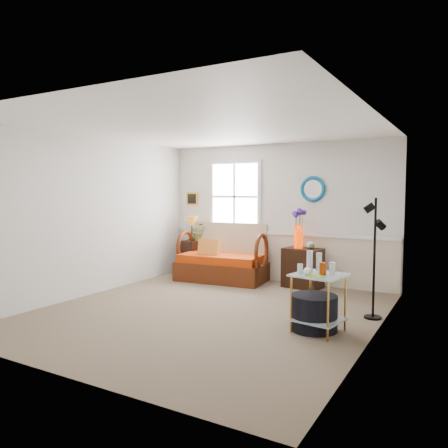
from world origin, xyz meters
The scene contains 19 objects.
floor centered at (0.00, 0.00, 0.00)m, with size 4.50×5.00×0.01m, color #836C54.
ceiling centered at (0.00, 0.00, 2.60)m, with size 4.50×5.00×0.01m, color white.
walls centered at (0.00, 0.00, 1.30)m, with size 4.51×5.01×2.60m.
wainscot centered at (0.00, 2.48, 0.45)m, with size 4.46×0.02×0.90m, color beige.
chair_rail centered at (0.00, 2.47, 0.92)m, with size 4.46×0.04×0.06m, color silver.
window centered at (-0.90, 2.47, 1.60)m, with size 1.14×0.06×1.44m, color white, non-canonical shape.
picture centered at (-1.92, 2.48, 1.55)m, with size 0.28×0.03×0.28m, color #B0841C.
mirror centered at (0.70, 2.48, 1.75)m, with size 0.47×0.47×0.07m, color #0C77A0.
loveseat centered at (-0.91, 2.00, 0.54)m, with size 1.66×0.94×1.08m, color #5B1B08, non-canonical shape.
throw_pillow centered at (-1.13, 1.85, 0.57)m, with size 0.44×0.11×0.44m, color #C3571B, non-canonical shape.
lamp_stand centered at (-1.79, 2.27, 0.35)m, with size 0.39×0.39×0.69m, color black, non-canonical shape.
table_lamp centered at (-1.78, 2.25, 0.94)m, with size 0.28×0.28×0.50m, color #B4681B, non-canonical shape.
potted_plant centered at (-1.62, 2.27, 0.84)m, with size 0.33×0.37×0.29m, color #3F602D.
cabinet centered at (0.64, 2.17, 0.35)m, with size 0.66×0.42×0.70m, color black, non-canonical shape.
flower_vase centered at (0.55, 2.16, 1.04)m, with size 0.20×0.20×0.68m, color #E63500, non-canonical shape.
side_table centered at (1.64, -0.09, 0.36)m, with size 0.57×0.57×0.72m, color #AD7F31, non-canonical shape.
tabletop_items centered at (1.59, -0.07, 0.85)m, with size 0.43×0.43×0.26m, color silver, non-canonical shape.
floor_lamp centered at (2.10, 0.85, 0.81)m, with size 0.24×0.24×1.63m, color black, non-canonical shape.
ottoman centered at (1.56, -0.04, 0.22)m, with size 0.57×0.57×0.44m, color black.
Camera 1 is at (3.21, -5.18, 1.73)m, focal length 35.00 mm.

